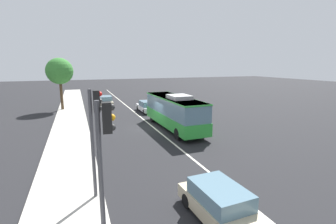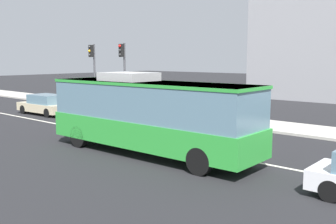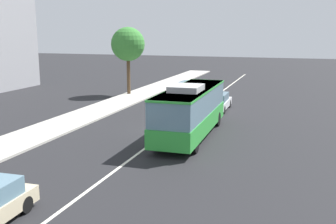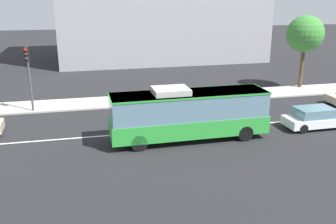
{
  "view_description": "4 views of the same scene",
  "coord_description": "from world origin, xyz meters",
  "px_view_note": "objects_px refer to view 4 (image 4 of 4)",
  "views": [
    {
      "loc": [
        -22.57,
        7.0,
        6.28
      ],
      "look_at": [
        -2.2,
        -0.72,
        1.94
      ],
      "focal_mm": 26.03,
      "sensor_mm": 36.0,
      "label": 1
    },
    {
      "loc": [
        10.2,
        -13.56,
        4.07
      ],
      "look_at": [
        -0.61,
        -1.13,
        1.8
      ],
      "focal_mm": 41.71,
      "sensor_mm": 36.0,
      "label": 2
    },
    {
      "loc": [
        -25.11,
        -8.24,
        6.63
      ],
      "look_at": [
        -2.88,
        -0.84,
        1.88
      ],
      "focal_mm": 42.79,
      "sensor_mm": 36.0,
      "label": 3
    },
    {
      "loc": [
        -7.35,
        -23.39,
        8.96
      ],
      "look_at": [
        -2.54,
        -2.07,
        2.03
      ],
      "focal_mm": 40.04,
      "sensor_mm": 36.0,
      "label": 4
    }
  ],
  "objects_px": {
    "transit_bus": "(189,112)",
    "street_tree_kerbside_left": "(305,34)",
    "traffic_light_mid_block": "(28,68)",
    "sedan_white": "(316,118)"
  },
  "relations": [
    {
      "from": "transit_bus",
      "to": "street_tree_kerbside_left",
      "type": "relative_size",
      "value": 1.42
    },
    {
      "from": "sedan_white",
      "to": "traffic_light_mid_block",
      "type": "xyz_separation_m",
      "value": [
        -19.6,
        7.94,
        2.84
      ]
    },
    {
      "from": "traffic_light_mid_block",
      "to": "street_tree_kerbside_left",
      "type": "relative_size",
      "value": 0.74
    },
    {
      "from": "sedan_white",
      "to": "traffic_light_mid_block",
      "type": "distance_m",
      "value": 21.34
    },
    {
      "from": "transit_bus",
      "to": "sedan_white",
      "type": "relative_size",
      "value": 2.22
    },
    {
      "from": "transit_bus",
      "to": "street_tree_kerbside_left",
      "type": "distance_m",
      "value": 18.26
    },
    {
      "from": "street_tree_kerbside_left",
      "to": "transit_bus",
      "type": "bearing_deg",
      "value": -143.48
    },
    {
      "from": "sedan_white",
      "to": "street_tree_kerbside_left",
      "type": "distance_m",
      "value": 12.59
    },
    {
      "from": "traffic_light_mid_block",
      "to": "street_tree_kerbside_left",
      "type": "xyz_separation_m",
      "value": [
        24.81,
        2.58,
        1.71
      ]
    },
    {
      "from": "transit_bus",
      "to": "traffic_light_mid_block",
      "type": "height_order",
      "value": "traffic_light_mid_block"
    }
  ]
}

